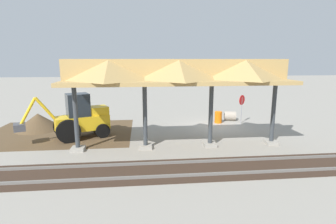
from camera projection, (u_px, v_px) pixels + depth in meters
ground_plane at (217, 127)px, 19.35m from camera, size 120.00×120.00×0.00m
dirt_work_zone at (60, 133)px, 17.67m from camera, size 9.57×7.00×0.01m
platform_canopy at (179, 73)px, 14.01m from camera, size 12.21×3.20×4.90m
rail_tracks at (263, 166)px, 12.10m from camera, size 60.00×2.58×0.15m
stop_sign at (242, 103)px, 20.05m from camera, size 0.61×0.49×2.22m
backhoe at (80, 118)px, 16.37m from camera, size 5.34×3.19×2.82m
dirt_mound at (39, 129)px, 18.64m from camera, size 6.24×6.24×2.29m
concrete_pipe at (230, 116)px, 21.33m from camera, size 1.06×0.94×0.74m
traffic_barrel at (218, 117)px, 20.44m from camera, size 0.56×0.56×0.90m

